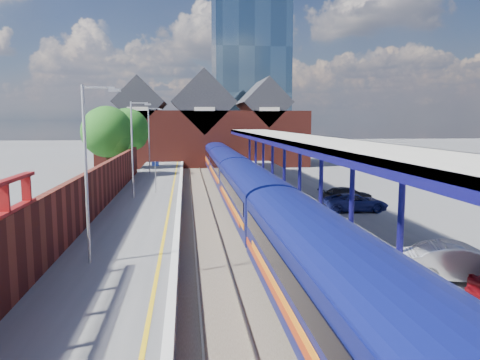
# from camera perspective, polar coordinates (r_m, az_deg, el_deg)

# --- Properties ---
(ground) EXTENTS (240.00, 240.00, 0.00)m
(ground) POSITION_cam_1_polar(r_m,az_deg,el_deg) (43.24, -3.07, -1.58)
(ground) COLOR #5B5B5E
(ground) RESTS_ON ground
(ballast_bed) EXTENTS (6.00, 76.00, 0.06)m
(ballast_bed) POSITION_cam_1_polar(r_m,az_deg,el_deg) (33.41, -1.99, -4.15)
(ballast_bed) COLOR #473D33
(ballast_bed) RESTS_ON ground
(rails) EXTENTS (4.51, 76.00, 0.14)m
(rails) POSITION_cam_1_polar(r_m,az_deg,el_deg) (33.40, -1.99, -4.00)
(rails) COLOR slate
(rails) RESTS_ON ground
(left_platform) EXTENTS (5.00, 76.00, 1.00)m
(left_platform) POSITION_cam_1_polar(r_m,az_deg,el_deg) (33.34, -11.48, -3.50)
(left_platform) COLOR #565659
(left_platform) RESTS_ON ground
(right_platform) EXTENTS (6.00, 76.00, 1.00)m
(right_platform) POSITION_cam_1_polar(r_m,az_deg,el_deg) (34.32, 8.05, -3.12)
(right_platform) COLOR #565659
(right_platform) RESTS_ON ground
(coping_left) EXTENTS (0.30, 76.00, 0.05)m
(coping_left) POSITION_cam_1_polar(r_m,az_deg,el_deg) (33.13, -7.44, -2.56)
(coping_left) COLOR silver
(coping_left) RESTS_ON left_platform
(coping_right) EXTENTS (0.30, 76.00, 0.05)m
(coping_right) POSITION_cam_1_polar(r_m,az_deg,el_deg) (33.63, 3.36, -2.36)
(coping_right) COLOR silver
(coping_right) RESTS_ON right_platform
(yellow_line) EXTENTS (0.14, 76.00, 0.01)m
(yellow_line) POSITION_cam_1_polar(r_m,az_deg,el_deg) (33.15, -8.48, -2.60)
(yellow_line) COLOR yellow
(yellow_line) RESTS_ON left_platform
(train) EXTENTS (2.87, 65.91, 3.45)m
(train) POSITION_cam_1_polar(r_m,az_deg,el_deg) (38.03, -0.36, 0.44)
(train) COLOR #0B1153
(train) RESTS_ON ground
(canopy) EXTENTS (4.50, 52.00, 4.48)m
(canopy) POSITION_cam_1_polar(r_m,az_deg,el_deg) (35.56, 6.59, 4.98)
(canopy) COLOR #120F5A
(canopy) RESTS_ON right_platform
(lamp_post_b) EXTENTS (1.48, 0.18, 7.00)m
(lamp_post_b) POSITION_cam_1_polar(r_m,az_deg,el_deg) (19.09, -17.90, 1.95)
(lamp_post_b) COLOR #A5A8AA
(lamp_post_b) RESTS_ON left_platform
(lamp_post_c) EXTENTS (1.48, 0.18, 7.00)m
(lamp_post_c) POSITION_cam_1_polar(r_m,az_deg,el_deg) (34.89, -12.80, 4.38)
(lamp_post_c) COLOR #A5A8AA
(lamp_post_c) RESTS_ON left_platform
(lamp_post_d) EXTENTS (1.48, 0.18, 7.00)m
(lamp_post_d) POSITION_cam_1_polar(r_m,az_deg,el_deg) (50.81, -10.88, 5.28)
(lamp_post_d) COLOR #A5A8AA
(lamp_post_d) RESTS_ON left_platform
(platform_sign) EXTENTS (0.55, 0.08, 2.50)m
(platform_sign) POSITION_cam_1_polar(r_m,az_deg,el_deg) (36.94, -10.27, 1.01)
(platform_sign) COLOR #A5A8AA
(platform_sign) RESTS_ON left_platform
(brick_wall) EXTENTS (0.35, 50.00, 3.86)m
(brick_wall) POSITION_cam_1_polar(r_m,az_deg,el_deg) (27.08, -18.21, -2.01)
(brick_wall) COLOR maroon
(brick_wall) RESTS_ON left_platform
(station_building) EXTENTS (30.00, 12.12, 13.78)m
(station_building) POSITION_cam_1_polar(r_m,az_deg,el_deg) (70.70, -4.52, 6.29)
(station_building) COLOR maroon
(station_building) RESTS_ON ground
(glass_tower) EXTENTS (14.20, 14.20, 40.30)m
(glass_tower) POSITION_cam_1_polar(r_m,az_deg,el_deg) (94.48, 1.17, 15.53)
(glass_tower) COLOR #466278
(glass_tower) RESTS_ON ground
(tree_near) EXTENTS (5.20, 5.20, 8.10)m
(tree_near) POSITION_cam_1_polar(r_m,az_deg,el_deg) (49.18, -15.73, 5.50)
(tree_near) COLOR #382314
(tree_near) RESTS_ON ground
(tree_far) EXTENTS (5.20, 5.20, 8.10)m
(tree_far) POSITION_cam_1_polar(r_m,az_deg,el_deg) (56.97, -13.47, 5.78)
(tree_far) COLOR #382314
(tree_far) RESTS_ON ground
(parked_car_silver) EXTENTS (4.25, 2.37, 1.33)m
(parked_car_silver) POSITION_cam_1_polar(r_m,az_deg,el_deg) (18.50, 25.29, -9.07)
(parked_car_silver) COLOR silver
(parked_car_silver) RESTS_ON right_platform
(parked_car_dark) EXTENTS (4.31, 3.01, 1.16)m
(parked_car_dark) POSITION_cam_1_polar(r_m,az_deg,el_deg) (32.59, 12.88, -1.86)
(parked_car_dark) COLOR black
(parked_car_dark) RESTS_ON right_platform
(parked_car_blue) EXTENTS (4.10, 2.03, 1.12)m
(parked_car_blue) POSITION_cam_1_polar(r_m,az_deg,el_deg) (30.18, 13.88, -2.65)
(parked_car_blue) COLOR navy
(parked_car_blue) RESTS_ON right_platform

